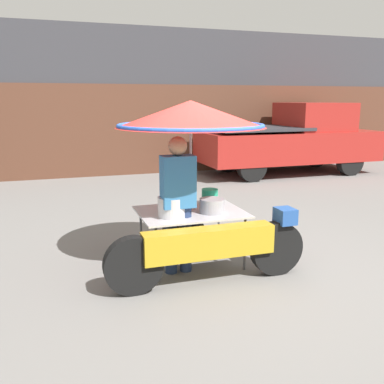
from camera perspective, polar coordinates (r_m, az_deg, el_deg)
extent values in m
plane|color=slate|center=(5.29, 5.40, -10.12)|extent=(36.00, 36.00, 0.00)
cube|color=#38383D|center=(12.64, -9.51, 11.79)|extent=(28.00, 2.00, 3.88)
cube|color=#563323|center=(11.65, -8.57, 8.15)|extent=(23.80, 0.06, 2.40)
cylinder|color=black|center=(5.11, 11.16, -7.35)|extent=(0.63, 0.14, 0.63)
cylinder|color=black|center=(4.56, -7.82, -9.68)|extent=(0.63, 0.14, 0.63)
cube|color=#B7931E|center=(4.71, 2.26, -6.74)|extent=(1.48, 0.24, 0.32)
cube|color=#234C93|center=(5.04, 12.32, -3.13)|extent=(0.20, 0.24, 0.18)
cylinder|color=black|center=(5.60, -1.11, -5.68)|extent=(0.57, 0.14, 0.57)
cylinder|color=#515156|center=(5.16, 7.03, -6.89)|extent=(0.03, 0.03, 0.65)
cylinder|color=#515156|center=(5.88, 3.59, -4.42)|extent=(0.03, 0.03, 0.65)
cylinder|color=#515156|center=(4.82, -4.79, -8.25)|extent=(0.03, 0.03, 0.65)
cylinder|color=#515156|center=(5.58, -6.81, -5.40)|extent=(0.03, 0.03, 0.65)
cube|color=#B2B2B7|center=(5.23, -0.17, -2.67)|extent=(1.27, 0.97, 0.02)
cylinder|color=#B2B2B7|center=(5.12, -0.18, 2.93)|extent=(0.03, 0.03, 1.02)
cone|color=red|center=(5.06, -0.18, 10.37)|extent=(1.77, 1.77, 0.31)
torus|color=blue|center=(5.06, -0.18, 8.84)|extent=(1.73, 1.73, 0.05)
cylinder|color=#B7B7BC|center=(4.96, -2.70, -2.00)|extent=(0.33, 0.33, 0.23)
cylinder|color=#939399|center=(5.15, 2.69, -1.84)|extent=(0.30, 0.30, 0.17)
cylinder|color=#939399|center=(5.38, -1.46, -1.76)|extent=(0.25, 0.25, 0.07)
cylinder|color=#1E936B|center=(5.56, 2.39, -0.61)|extent=(0.21, 0.21, 0.20)
cylinder|color=navy|center=(5.02, -2.83, -6.47)|extent=(0.14, 0.14, 0.79)
cylinder|color=navy|center=(5.07, -0.86, -6.27)|extent=(0.14, 0.14, 0.79)
cube|color=teal|center=(4.87, -1.89, 1.40)|extent=(0.38, 0.22, 0.60)
sphere|color=#A87A5B|center=(4.81, -1.93, 6.16)|extent=(0.22, 0.22, 0.22)
cylinder|color=black|center=(12.28, 20.32, 3.79)|extent=(0.72, 0.24, 0.72)
cylinder|color=black|center=(13.53, 16.17, 4.79)|extent=(0.72, 0.24, 0.72)
cylinder|color=black|center=(10.71, 7.99, 3.29)|extent=(0.72, 0.24, 0.72)
cylinder|color=black|center=(12.13, 4.69, 4.41)|extent=(0.72, 0.24, 0.72)
cube|color=#A3231E|center=(12.04, 12.64, 6.02)|extent=(4.86, 1.85, 0.80)
cube|color=#A3231E|center=(12.41, 15.94, 9.63)|extent=(1.65, 1.71, 0.76)
cube|color=#2D2D33|center=(11.53, 8.57, 8.40)|extent=(2.53, 1.78, 0.08)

